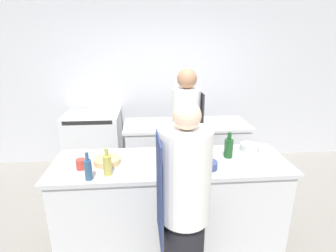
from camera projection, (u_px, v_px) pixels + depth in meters
ground_plane at (171, 239)px, 2.85m from camera, size 16.00×16.00×0.00m
wall_back at (159, 81)px, 4.43m from camera, size 8.00×0.06×2.80m
prep_counter at (171, 202)px, 2.70m from camera, size 2.30×0.74×0.93m
pass_counter at (186, 153)px, 3.87m from camera, size 1.76×0.69×0.93m
oven_range at (94, 143)px, 4.24m from camera, size 0.84×0.73×0.97m
chef_at_prep_near at (184, 210)px, 1.99m from camera, size 0.40×0.38×1.68m
chef_at_stove at (186, 141)px, 3.17m from camera, size 0.34×0.33×1.76m
bottle_olive_oil at (88, 169)px, 2.20m from camera, size 0.06×0.06×0.25m
bottle_vinegar at (185, 144)px, 2.73m from camera, size 0.08×0.08×0.25m
bottle_wine at (174, 151)px, 2.56m from camera, size 0.08×0.08×0.25m
bottle_cooking_oil at (229, 147)px, 2.62m from camera, size 0.09×0.09×0.26m
bottle_sauce at (107, 164)px, 2.28m from camera, size 0.08×0.08×0.25m
bowl_mixing_large at (206, 153)px, 2.67m from camera, size 0.25×0.25×0.07m
bowl_prep_small at (250, 147)px, 2.80m from camera, size 0.20×0.20×0.07m
bowl_ceramic_blue at (208, 165)px, 2.41m from camera, size 0.18×0.18×0.07m
bowl_wooden_salad at (107, 161)px, 2.51m from camera, size 0.25×0.25×0.06m
cup at (81, 164)px, 2.40m from camera, size 0.09×0.09×0.10m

